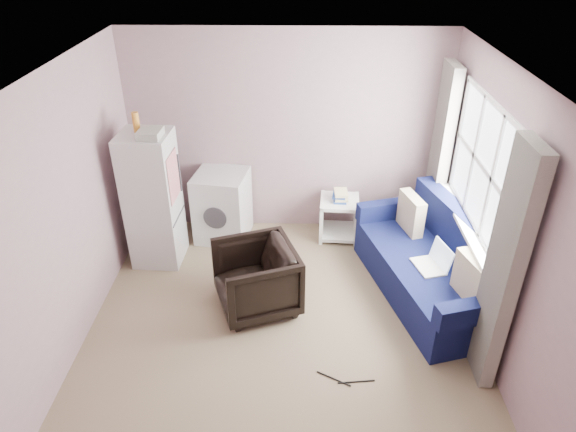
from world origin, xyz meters
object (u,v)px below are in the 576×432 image
Objects in this scene: washing_machine at (222,204)px; sofa at (435,267)px; side_table at (339,215)px; fridge at (153,199)px; armchair at (256,276)px.

sofa reaches higher than washing_machine.
side_table is (1.45, 0.02, -0.15)m from washing_machine.
washing_machine is 0.40× the size of sofa.
fridge is at bearing 153.57° from sofa.
fridge is 2.06× the size of washing_machine.
washing_machine is (-0.51, 1.36, 0.06)m from armchair.
fridge is (-1.20, 0.86, 0.40)m from armchair.
fridge reaches higher than sofa.
side_table is at bearing 126.07° from armchair.
side_table is at bearing 9.75° from washing_machine.
armchair is 1.22× the size of side_table.
washing_machine is at bearing 139.85° from sofa.
armchair is at bearing -32.89° from fridge.
sofa reaches higher than armchair.
sofa is (3.07, -0.59, -0.47)m from fridge.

